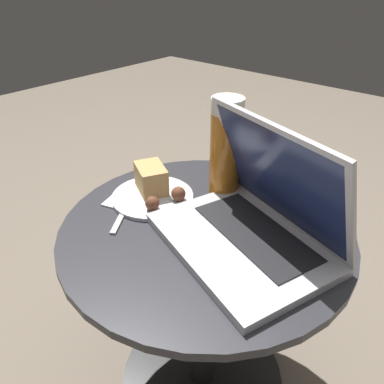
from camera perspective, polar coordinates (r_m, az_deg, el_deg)
The scene contains 7 objects.
ground_plane at distance 1.17m, azimuth 1.54°, elevation -26.16°, with size 6.00×6.00×0.00m, color #726656.
table at distance 0.90m, azimuth 1.86°, elevation -14.37°, with size 0.60×0.60×0.52m.
napkin at distance 0.86m, azimuth -6.75°, elevation -1.24°, with size 0.20×0.17×0.00m.
laptop at distance 0.72m, azimuth 9.30°, elevation -4.32°, with size 0.39×0.33×0.24m.
beer_glass at distance 0.84m, azimuth 5.12°, elevation 6.64°, with size 0.07×0.07×0.23m.
snack_plate at distance 0.86m, azimuth -5.95°, elevation 0.52°, with size 0.19×0.19×0.07m.
fork at distance 0.86m, azimuth -9.72°, elevation -1.68°, with size 0.12×0.17×0.00m.
Camera 1 is at (0.39, -0.49, 0.99)m, focal length 35.00 mm.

